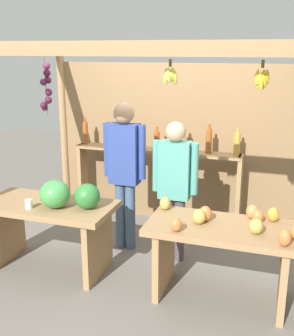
% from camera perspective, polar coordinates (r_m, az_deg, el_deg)
% --- Properties ---
extents(ground_plane, '(12.00, 12.00, 0.00)m').
position_cam_1_polar(ground_plane, '(4.84, 0.71, -11.07)').
color(ground_plane, slate).
rests_on(ground_plane, ground).
extents(market_stall, '(3.29, 1.99, 2.26)m').
position_cam_1_polar(market_stall, '(4.81, 2.34, 5.40)').
color(market_stall, '#99754C').
rests_on(market_stall, ground).
extents(fruit_counter_left, '(1.33, 0.64, 0.99)m').
position_cam_1_polar(fruit_counter_left, '(4.29, -12.54, -6.15)').
color(fruit_counter_left, '#99754C').
rests_on(fruit_counter_left, ground).
extents(fruit_counter_right, '(1.34, 0.64, 0.85)m').
position_cam_1_polar(fruit_counter_right, '(3.81, 10.42, -9.94)').
color(fruit_counter_right, '#99754C').
rests_on(fruit_counter_right, ground).
extents(bottle_shelf_unit, '(2.11, 0.22, 1.35)m').
position_cam_1_polar(bottle_shelf_unit, '(5.22, 1.40, 0.56)').
color(bottle_shelf_unit, '#99754C').
rests_on(bottle_shelf_unit, ground).
extents(vendor_man, '(0.48, 0.22, 1.66)m').
position_cam_1_polar(vendor_man, '(4.55, -3.07, 0.63)').
color(vendor_man, '#3F5773').
rests_on(vendor_man, ground).
extents(vendor_woman, '(0.48, 0.20, 1.50)m').
position_cam_1_polar(vendor_woman, '(4.32, 3.82, -1.69)').
color(vendor_woman, '#483D45').
rests_on(vendor_woman, ground).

